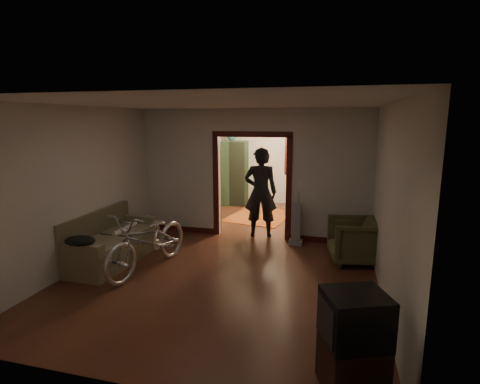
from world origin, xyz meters
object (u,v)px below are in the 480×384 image
(bicycle, at_px, (149,240))
(sofa, at_px, (111,237))
(armchair, at_px, (354,240))
(locker, at_px, (232,173))
(desk, at_px, (312,199))
(person, at_px, (261,193))

(bicycle, bearing_deg, sofa, 176.42)
(bicycle, height_order, armchair, bicycle)
(sofa, bearing_deg, bicycle, -11.86)
(bicycle, bearing_deg, locker, 100.54)
(armchair, bearing_deg, locker, -149.61)
(desk, bearing_deg, bicycle, -101.77)
(desk, bearing_deg, armchair, -62.18)
(sofa, bearing_deg, armchair, 16.03)
(bicycle, distance_m, desk, 5.73)
(bicycle, relative_size, person, 1.03)
(bicycle, xyz_separation_m, desk, (2.38, 5.21, -0.21))
(person, distance_m, locker, 3.28)
(sofa, relative_size, locker, 1.02)
(bicycle, relative_size, locker, 1.05)
(sofa, bearing_deg, locker, 82.58)
(armchair, distance_m, person, 2.33)
(person, relative_size, locker, 1.02)
(bicycle, height_order, desk, bicycle)
(bicycle, height_order, locker, locker)
(bicycle, xyz_separation_m, person, (1.46, 2.39, 0.45))
(bicycle, distance_m, person, 2.83)
(locker, bearing_deg, armchair, -67.76)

